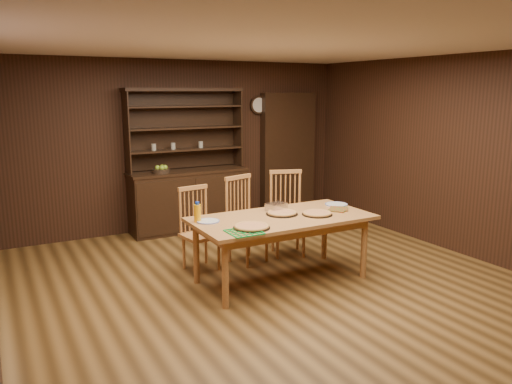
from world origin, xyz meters
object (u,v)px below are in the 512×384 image
chair_left (198,225)px  juice_bottle (197,213)px  china_hutch (188,192)px  dining_table (282,223)px  chair_center (244,216)px  chair_right (287,210)px

chair_left → juice_bottle: chair_left is taller
china_hutch → chair_left: china_hutch is taller
dining_table → chair_center: chair_center is taller
chair_center → juice_bottle: 1.07m
juice_bottle → dining_table: bearing=-14.6°
dining_table → chair_right: chair_right is taller
chair_left → chair_center: 0.62m
chair_left → chair_right: chair_right is taller
chair_left → chair_right: size_ratio=0.91×
chair_right → dining_table: bearing=-105.9°
chair_center → chair_right: chair_right is taller
chair_left → chair_center: bearing=-10.1°
dining_table → chair_center: size_ratio=1.84×
chair_left → dining_table: bearing=-59.4°
dining_table → chair_right: size_ratio=1.81×
dining_table → juice_bottle: size_ratio=9.10×
china_hutch → chair_left: size_ratio=2.16×
dining_table → chair_left: 1.09m
china_hutch → chair_right: china_hutch is taller
dining_table → chair_center: bearing=94.2°
china_hutch → dining_table: china_hutch is taller
china_hutch → dining_table: size_ratio=1.08×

